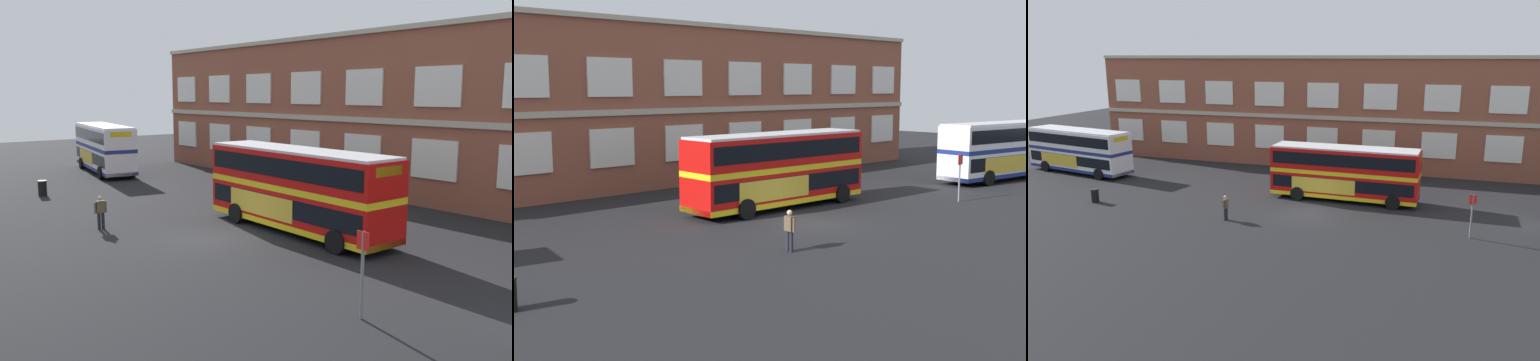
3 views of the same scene
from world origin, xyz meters
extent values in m
plane|color=black|center=(0.00, 2.00, 0.00)|extent=(120.00, 120.00, 0.00)
cube|color=brown|center=(0.11, 18.00, 5.21)|extent=(53.35, 8.00, 10.42)
cube|color=#B2A893|center=(0.11, 13.92, 5.00)|extent=(53.35, 0.16, 0.36)
cube|color=#B2A893|center=(0.11, 13.95, 10.57)|extent=(53.35, 0.28, 0.30)
cube|color=silver|center=(-7.89, 13.94, 2.92)|extent=(2.99, 0.12, 2.29)
cube|color=silver|center=(-2.56, 13.94, 2.92)|extent=(2.99, 0.12, 2.29)
cube|color=silver|center=(2.78, 13.94, 2.92)|extent=(2.99, 0.12, 2.29)
cube|color=silver|center=(8.11, 13.94, 2.92)|extent=(2.99, 0.12, 2.29)
cube|color=silver|center=(13.45, 13.94, 2.92)|extent=(2.99, 0.12, 2.29)
cube|color=silver|center=(18.78, 13.94, 2.92)|extent=(2.99, 0.12, 2.29)
cube|color=silver|center=(24.12, 13.94, 2.92)|extent=(2.99, 0.12, 2.29)
cube|color=silver|center=(-7.89, 13.94, 7.09)|extent=(2.99, 0.12, 2.29)
cube|color=silver|center=(-2.56, 13.94, 7.09)|extent=(2.99, 0.12, 2.29)
cube|color=silver|center=(2.78, 13.94, 7.09)|extent=(2.99, 0.12, 2.29)
cube|color=silver|center=(8.11, 13.94, 7.09)|extent=(2.99, 0.12, 2.29)
cube|color=silver|center=(13.45, 13.94, 7.09)|extent=(2.99, 0.12, 2.29)
cube|color=silver|center=(18.78, 13.94, 7.09)|extent=(2.99, 0.12, 2.29)
cube|color=silver|center=(24.12, 13.94, 7.09)|extent=(2.99, 0.12, 2.29)
cube|color=red|center=(1.68, 4.17, 1.23)|extent=(11.06, 2.81, 1.75)
cube|color=black|center=(1.68, 4.17, 1.44)|extent=(10.62, 2.84, 0.90)
cube|color=yellow|center=(1.68, 4.17, 2.25)|extent=(11.06, 2.81, 0.30)
cube|color=red|center=(1.68, 4.17, 3.17)|extent=(11.06, 2.81, 1.55)
cube|color=black|center=(1.68, 4.17, 3.25)|extent=(10.62, 2.84, 0.90)
cube|color=yellow|center=(1.68, 4.17, 0.49)|extent=(11.06, 2.83, 0.28)
cube|color=silver|center=(1.68, 4.17, 4.01)|extent=(10.83, 2.70, 0.12)
cube|color=gold|center=(0.33, 2.91, 1.31)|extent=(4.84, 0.14, 1.10)
cube|color=yellow|center=(7.14, 4.04, 3.60)|extent=(0.10, 1.66, 0.40)
cylinder|color=black|center=(5.50, 2.80, 0.52)|extent=(1.05, 0.34, 1.04)
cylinder|color=black|center=(5.55, 5.35, 0.52)|extent=(1.05, 0.34, 1.04)
cylinder|color=black|center=(-1.65, 2.97, 0.52)|extent=(1.05, 0.34, 1.04)
cylinder|color=black|center=(-1.59, 5.52, 0.52)|extent=(1.05, 0.34, 1.04)
cube|color=silver|center=(20.93, 1.13, 1.23)|extent=(11.22, 3.83, 1.75)
cube|color=black|center=(20.93, 1.13, 1.44)|extent=(10.79, 3.81, 0.90)
cube|color=navy|center=(20.93, 1.13, 2.25)|extent=(11.22, 3.83, 0.30)
cube|color=silver|center=(20.93, 1.13, 3.17)|extent=(11.22, 3.83, 1.55)
cube|color=black|center=(20.93, 1.13, 3.25)|extent=(10.79, 3.81, 0.90)
cube|color=navy|center=(20.93, 1.13, 0.49)|extent=(11.23, 3.85, 0.28)
cube|color=silver|center=(20.93, 1.13, 4.01)|extent=(10.99, 3.70, 0.12)
cube|color=gold|center=(19.47, 0.00, 1.31)|extent=(4.81, 0.60, 1.10)
cylinder|color=black|center=(24.91, 1.94, 0.52)|extent=(1.07, 0.44, 1.04)
cylinder|color=black|center=(17.51, 0.25, 0.52)|extent=(1.07, 0.44, 1.04)
cylinder|color=black|center=(17.81, 2.78, 0.52)|extent=(1.07, 0.44, 1.04)
cylinder|color=black|center=(-4.79, -3.20, 0.42)|extent=(0.17, 0.17, 0.85)
cylinder|color=black|center=(-4.77, -3.00, 0.42)|extent=(0.17, 0.17, 0.85)
cube|color=brown|center=(-4.78, -3.10, 1.15)|extent=(0.27, 0.42, 0.60)
cylinder|color=brown|center=(-4.80, -3.36, 1.12)|extent=(0.12, 0.12, 0.57)
cylinder|color=brown|center=(-4.76, -2.84, 1.12)|extent=(0.12, 0.12, 0.57)
sphere|color=tan|center=(-4.78, -3.10, 1.59)|extent=(0.22, 0.22, 0.22)
cylinder|color=slate|center=(10.59, -1.61, 1.35)|extent=(0.10, 0.10, 2.70)
cube|color=red|center=(10.59, -1.63, 2.42)|extent=(0.44, 0.04, 0.56)
camera|label=1|loc=(20.70, -13.88, 6.67)|focal=38.47mm
camera|label=2|loc=(-23.41, -21.34, 6.54)|focal=46.96mm
camera|label=3|loc=(9.04, -32.17, 10.64)|focal=35.26mm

